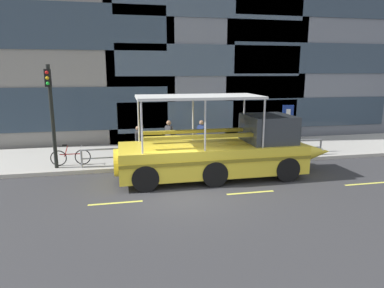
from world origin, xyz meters
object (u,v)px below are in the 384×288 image
at_px(traffic_light_pole, 51,107).
at_px(duck_tour_boat, 225,151).
at_px(pedestrian_mid_right, 169,134).
at_px(pedestrian_near_stern, 138,139).
at_px(pedestrian_near_bow, 272,134).
at_px(parking_sign, 287,121).
at_px(leaned_bicycle, 71,157).
at_px(pedestrian_mid_left, 201,133).

height_order(traffic_light_pole, duck_tour_boat, traffic_light_pole).
distance_m(pedestrian_mid_right, pedestrian_near_stern, 1.63).
distance_m(pedestrian_near_bow, pedestrian_near_stern, 6.89).
distance_m(duck_tour_boat, pedestrian_near_bow, 4.60).
height_order(traffic_light_pole, parking_sign, traffic_light_pole).
bearing_deg(leaned_bicycle, duck_tour_boat, -21.09).
bearing_deg(leaned_bicycle, pedestrian_near_stern, 10.15).
bearing_deg(duck_tour_boat, leaned_bicycle, 158.91).
relative_size(parking_sign, pedestrian_near_bow, 1.52).
bearing_deg(pedestrian_near_stern, parking_sign, -2.62).
relative_size(pedestrian_near_bow, pedestrian_mid_right, 0.93).
bearing_deg(pedestrian_near_bow, traffic_light_pole, -175.20).
height_order(traffic_light_pole, pedestrian_mid_right, traffic_light_pole).
bearing_deg(pedestrian_mid_right, pedestrian_near_bow, -5.55).
relative_size(pedestrian_near_bow, pedestrian_near_stern, 1.02).
bearing_deg(parking_sign, duck_tour_boat, -147.16).
xyz_separation_m(pedestrian_near_bow, pedestrian_mid_left, (-3.64, 0.56, 0.04)).
distance_m(traffic_light_pole, pedestrian_near_bow, 10.69).
distance_m(traffic_light_pole, pedestrian_mid_right, 5.61).
relative_size(duck_tour_boat, pedestrian_mid_right, 5.34).
distance_m(parking_sign, duck_tour_boat, 5.02).
xyz_separation_m(pedestrian_mid_right, pedestrian_near_stern, (-1.56, -0.47, -0.09)).
bearing_deg(leaned_bicycle, pedestrian_mid_right, 12.41).
bearing_deg(pedestrian_near_stern, pedestrian_mid_left, 8.97).
bearing_deg(parking_sign, pedestrian_near_bow, 156.19).
bearing_deg(pedestrian_near_bow, parking_sign, -23.81).
relative_size(leaned_bicycle, duck_tour_boat, 0.19).
xyz_separation_m(leaned_bicycle, pedestrian_near_bow, (9.95, 0.50, 0.61)).
bearing_deg(traffic_light_pole, parking_sign, 3.00).
relative_size(traffic_light_pole, duck_tour_boat, 0.47).
bearing_deg(parking_sign, pedestrian_mid_right, 172.27).
bearing_deg(leaned_bicycle, pedestrian_mid_left, 9.55).
height_order(leaned_bicycle, pedestrian_near_stern, pedestrian_near_stern).
bearing_deg(pedestrian_mid_right, pedestrian_near_stern, -163.27).
distance_m(traffic_light_pole, leaned_bicycle, 2.40).
relative_size(pedestrian_mid_right, pedestrian_near_stern, 1.10).
bearing_deg(pedestrian_mid_right, leaned_bicycle, -167.59).
relative_size(leaned_bicycle, pedestrian_mid_left, 1.02).
xyz_separation_m(parking_sign, leaned_bicycle, (-10.62, -0.20, -1.31)).
relative_size(traffic_light_pole, pedestrian_near_stern, 2.77).
xyz_separation_m(traffic_light_pole, leaned_bicycle, (0.57, 0.38, -2.30)).
bearing_deg(pedestrian_near_bow, pedestrian_mid_right, 174.45).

